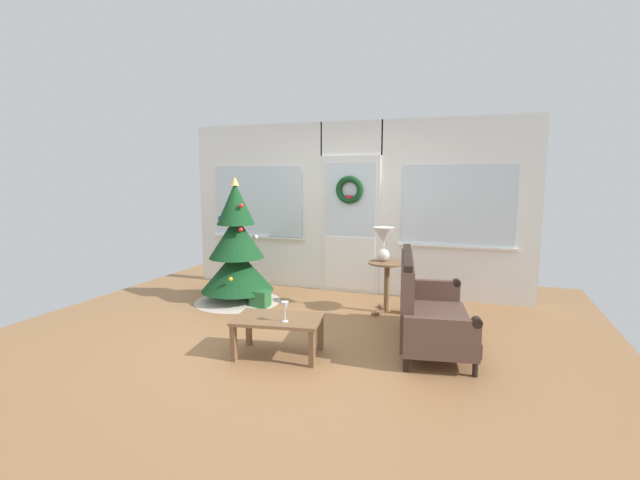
# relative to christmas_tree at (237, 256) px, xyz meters

# --- Properties ---
(ground_plane) EXTENTS (6.76, 6.76, 0.00)m
(ground_plane) POSITION_rel_christmas_tree_xyz_m (1.34, -1.01, -0.65)
(ground_plane) COLOR #996B42
(back_wall_with_door) EXTENTS (5.20, 0.19, 2.55)m
(back_wall_with_door) POSITION_rel_christmas_tree_xyz_m (1.34, 1.07, 0.63)
(back_wall_with_door) COLOR white
(back_wall_with_door) RESTS_ON ground
(christmas_tree) EXTENTS (1.21, 1.21, 1.74)m
(christmas_tree) POSITION_rel_christmas_tree_xyz_m (0.00, 0.00, 0.00)
(christmas_tree) COLOR #4C331E
(christmas_tree) RESTS_ON ground
(settee_sofa) EXTENTS (0.93, 1.66, 0.96)m
(settee_sofa) POSITION_rel_christmas_tree_xyz_m (2.67, -0.80, -0.28)
(settee_sofa) COLOR black
(settee_sofa) RESTS_ON ground
(side_table) EXTENTS (0.50, 0.48, 0.66)m
(side_table) POSITION_rel_christmas_tree_xyz_m (2.08, 0.17, -0.18)
(side_table) COLOR brown
(side_table) RESTS_ON ground
(table_lamp) EXTENTS (0.28, 0.28, 0.44)m
(table_lamp) POSITION_rel_christmas_tree_xyz_m (2.02, 0.21, 0.30)
(table_lamp) COLOR silver
(table_lamp) RESTS_ON side_table
(coffee_table) EXTENTS (0.91, 0.65, 0.38)m
(coffee_table) POSITION_rel_christmas_tree_xyz_m (1.35, -1.58, -0.33)
(coffee_table) COLOR brown
(coffee_table) RESTS_ON ground
(wine_glass) EXTENTS (0.08, 0.08, 0.20)m
(wine_glass) POSITION_rel_christmas_tree_xyz_m (1.47, -1.67, -0.13)
(wine_glass) COLOR silver
(wine_glass) RESTS_ON coffee_table
(gift_box) EXTENTS (0.23, 0.21, 0.23)m
(gift_box) POSITION_rel_christmas_tree_xyz_m (0.44, -0.16, -0.54)
(gift_box) COLOR #266633
(gift_box) RESTS_ON ground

